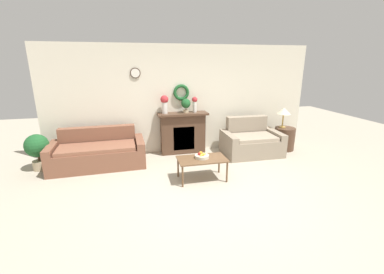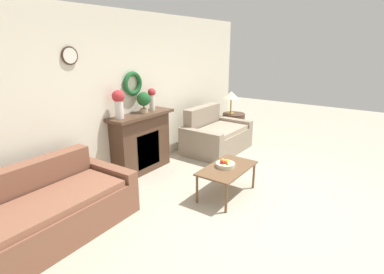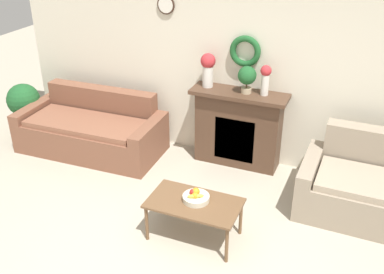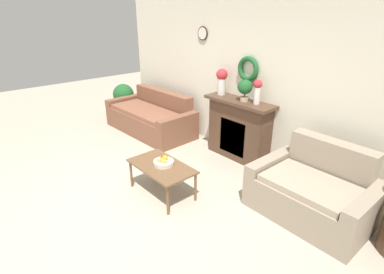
{
  "view_description": "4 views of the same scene",
  "coord_description": "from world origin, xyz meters",
  "px_view_note": "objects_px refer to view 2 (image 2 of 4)",
  "views": [
    {
      "loc": [
        -1.29,
        -3.79,
        2.28
      ],
      "look_at": [
        -0.05,
        1.45,
        0.7
      ],
      "focal_mm": 24.0,
      "sensor_mm": 36.0,
      "label": 1
    },
    {
      "loc": [
        -3.61,
        -1.13,
        2.17
      ],
      "look_at": [
        0.19,
        1.54,
        0.73
      ],
      "focal_mm": 28.0,
      "sensor_mm": 36.0,
      "label": 2
    },
    {
      "loc": [
        1.43,
        -2.75,
        3.19
      ],
      "look_at": [
        -0.3,
        1.42,
        0.84
      ],
      "focal_mm": 42.0,
      "sensor_mm": 36.0,
      "label": 3
    },
    {
      "loc": [
        3.0,
        -1.31,
        2.42
      ],
      "look_at": [
        0.0,
        1.33,
        0.72
      ],
      "focal_mm": 28.0,
      "sensor_mm": 36.0,
      "label": 4
    }
  ],
  "objects_px": {
    "fruit_bowl": "(225,164)",
    "side_table_by_loveseat": "(233,126)",
    "couch_left": "(45,213)",
    "fireplace": "(142,142)",
    "vase_on_mantel_left": "(119,102)",
    "coffee_table": "(227,170)",
    "loveseat_right": "(215,136)",
    "potted_plant_on_mantel": "(144,100)",
    "table_lamp": "(231,96)",
    "vase_on_mantel_right": "(152,97)"
  },
  "relations": [
    {
      "from": "fruit_bowl",
      "to": "side_table_by_loveseat",
      "type": "xyz_separation_m",
      "value": [
        2.65,
        1.24,
        -0.19
      ]
    },
    {
      "from": "fruit_bowl",
      "to": "couch_left",
      "type": "bearing_deg",
      "value": 150.03
    },
    {
      "from": "fireplace",
      "to": "fruit_bowl",
      "type": "bearing_deg",
      "value": -88.21
    },
    {
      "from": "couch_left",
      "to": "vase_on_mantel_left",
      "type": "xyz_separation_m",
      "value": [
        1.59,
        0.44,
        1.01
      ]
    },
    {
      "from": "coffee_table",
      "to": "vase_on_mantel_left",
      "type": "height_order",
      "value": "vase_on_mantel_left"
    },
    {
      "from": "loveseat_right",
      "to": "potted_plant_on_mantel",
      "type": "distance_m",
      "value": 1.91
    },
    {
      "from": "couch_left",
      "to": "side_table_by_loveseat",
      "type": "height_order",
      "value": "couch_left"
    },
    {
      "from": "loveseat_right",
      "to": "coffee_table",
      "type": "distance_m",
      "value": 2.0
    },
    {
      "from": "couch_left",
      "to": "table_lamp",
      "type": "bearing_deg",
      "value": -0.73
    },
    {
      "from": "potted_plant_on_mantel",
      "to": "fireplace",
      "type": "bearing_deg",
      "value": 170.35
    },
    {
      "from": "side_table_by_loveseat",
      "to": "vase_on_mantel_left",
      "type": "distance_m",
      "value": 3.33
    },
    {
      "from": "fireplace",
      "to": "coffee_table",
      "type": "xyz_separation_m",
      "value": [
        0.05,
        -1.67,
        -0.13
      ]
    },
    {
      "from": "coffee_table",
      "to": "vase_on_mantel_right",
      "type": "bearing_deg",
      "value": 81.13
    },
    {
      "from": "fruit_bowl",
      "to": "potted_plant_on_mantel",
      "type": "xyz_separation_m",
      "value": [
        0.03,
        1.62,
        0.78
      ]
    },
    {
      "from": "fruit_bowl",
      "to": "vase_on_mantel_left",
      "type": "distance_m",
      "value": 1.9
    },
    {
      "from": "vase_on_mantel_right",
      "to": "coffee_table",
      "type": "bearing_deg",
      "value": -98.87
    },
    {
      "from": "loveseat_right",
      "to": "table_lamp",
      "type": "xyz_separation_m",
      "value": [
        0.96,
        0.16,
        0.71
      ]
    },
    {
      "from": "fruit_bowl",
      "to": "vase_on_mantel_right",
      "type": "distance_m",
      "value": 1.84
    },
    {
      "from": "fireplace",
      "to": "side_table_by_loveseat",
      "type": "bearing_deg",
      "value": -8.41
    },
    {
      "from": "coffee_table",
      "to": "vase_on_mantel_right",
      "type": "height_order",
      "value": "vase_on_mantel_right"
    },
    {
      "from": "vase_on_mantel_left",
      "to": "vase_on_mantel_right",
      "type": "distance_m",
      "value": 0.76
    },
    {
      "from": "fruit_bowl",
      "to": "vase_on_mantel_left",
      "type": "xyz_separation_m",
      "value": [
        -0.5,
        1.64,
        0.82
      ]
    },
    {
      "from": "coffee_table",
      "to": "vase_on_mantel_right",
      "type": "xyz_separation_m",
      "value": [
        0.26,
        1.68,
        0.87
      ]
    },
    {
      "from": "table_lamp",
      "to": "vase_on_mantel_right",
      "type": "height_order",
      "value": "vase_on_mantel_right"
    },
    {
      "from": "couch_left",
      "to": "side_table_by_loveseat",
      "type": "bearing_deg",
      "value": -1.38
    },
    {
      "from": "couch_left",
      "to": "coffee_table",
      "type": "xyz_separation_m",
      "value": [
        2.09,
        -1.24,
        0.1
      ]
    },
    {
      "from": "side_table_by_loveseat",
      "to": "couch_left",
      "type": "bearing_deg",
      "value": -179.59
    },
    {
      "from": "vase_on_mantel_right",
      "to": "loveseat_right",
      "type": "bearing_deg",
      "value": -20.64
    },
    {
      "from": "fireplace",
      "to": "table_lamp",
      "type": "bearing_deg",
      "value": -7.49
    },
    {
      "from": "loveseat_right",
      "to": "fruit_bowl",
      "type": "xyz_separation_m",
      "value": [
        -1.62,
        -1.13,
        0.17
      ]
    },
    {
      "from": "fireplace",
      "to": "vase_on_mantel_left",
      "type": "bearing_deg",
      "value": 179.28
    },
    {
      "from": "loveseat_right",
      "to": "coffee_table",
      "type": "bearing_deg",
      "value": -143.32
    },
    {
      "from": "fireplace",
      "to": "fruit_bowl",
      "type": "xyz_separation_m",
      "value": [
        0.05,
        -1.64,
        -0.04
      ]
    },
    {
      "from": "vase_on_mantel_right",
      "to": "potted_plant_on_mantel",
      "type": "relative_size",
      "value": 1.1
    },
    {
      "from": "vase_on_mantel_right",
      "to": "potted_plant_on_mantel",
      "type": "height_order",
      "value": "vase_on_mantel_right"
    },
    {
      "from": "fruit_bowl",
      "to": "vase_on_mantel_right",
      "type": "bearing_deg",
      "value": 80.91
    },
    {
      "from": "table_lamp",
      "to": "vase_on_mantel_right",
      "type": "bearing_deg",
      "value": 171.38
    },
    {
      "from": "fruit_bowl",
      "to": "vase_on_mantel_left",
      "type": "height_order",
      "value": "vase_on_mantel_left"
    },
    {
      "from": "fireplace",
      "to": "potted_plant_on_mantel",
      "type": "bearing_deg",
      "value": -9.65
    },
    {
      "from": "potted_plant_on_mantel",
      "to": "table_lamp",
      "type": "bearing_deg",
      "value": -7.41
    },
    {
      "from": "coffee_table",
      "to": "table_lamp",
      "type": "bearing_deg",
      "value": 27.24
    },
    {
      "from": "fireplace",
      "to": "couch_left",
      "type": "distance_m",
      "value": 2.1
    },
    {
      "from": "coffee_table",
      "to": "vase_on_mantel_left",
      "type": "distance_m",
      "value": 1.97
    },
    {
      "from": "vase_on_mantel_right",
      "to": "vase_on_mantel_left",
      "type": "bearing_deg",
      "value": -180.0
    },
    {
      "from": "fireplace",
      "to": "couch_left",
      "type": "xyz_separation_m",
      "value": [
        -2.04,
        -0.43,
        -0.23
      ]
    },
    {
      "from": "loveseat_right",
      "to": "fruit_bowl",
      "type": "relative_size",
      "value": 5.08
    },
    {
      "from": "table_lamp",
      "to": "potted_plant_on_mantel",
      "type": "xyz_separation_m",
      "value": [
        -2.55,
        0.33,
        0.24
      ]
    },
    {
      "from": "coffee_table",
      "to": "potted_plant_on_mantel",
      "type": "bearing_deg",
      "value": 88.86
    },
    {
      "from": "coffee_table",
      "to": "vase_on_mantel_right",
      "type": "distance_m",
      "value": 1.91
    },
    {
      "from": "vase_on_mantel_left",
      "to": "vase_on_mantel_right",
      "type": "relative_size",
      "value": 1.15
    }
  ]
}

